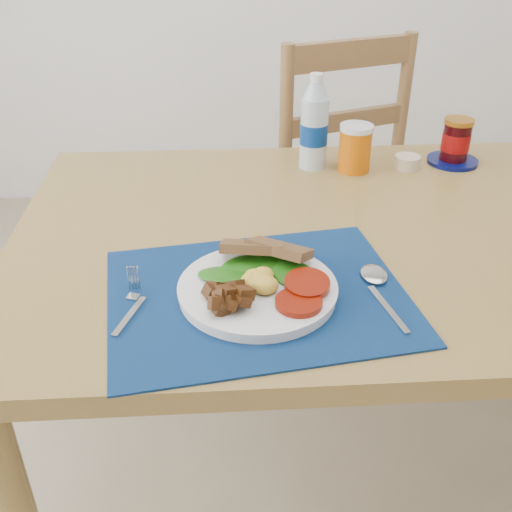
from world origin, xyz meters
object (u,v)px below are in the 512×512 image
(chair_far, at_px, (322,157))
(breakfast_plate, at_px, (255,286))
(water_bottle, at_px, (314,127))
(jam_on_saucer, at_px, (455,144))
(juice_glass, at_px, (355,149))

(chair_far, bearing_deg, breakfast_plate, 54.30)
(breakfast_plate, height_order, water_bottle, water_bottle)
(chair_far, relative_size, jam_on_saucer, 9.66)
(breakfast_plate, xyz_separation_m, juice_glass, (0.27, 0.52, 0.03))
(juice_glass, distance_m, jam_on_saucer, 0.26)
(water_bottle, distance_m, juice_glass, 0.11)
(breakfast_plate, distance_m, jam_on_saucer, 0.77)
(chair_far, bearing_deg, juice_glass, 69.48)
(chair_far, bearing_deg, jam_on_saucer, 101.00)
(chair_far, distance_m, juice_glass, 0.49)
(breakfast_plate, height_order, juice_glass, juice_glass)
(chair_far, distance_m, jam_on_saucer, 0.53)
(water_bottle, distance_m, jam_on_saucer, 0.36)
(chair_far, relative_size, breakfast_plate, 4.63)
(water_bottle, relative_size, jam_on_saucer, 1.82)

